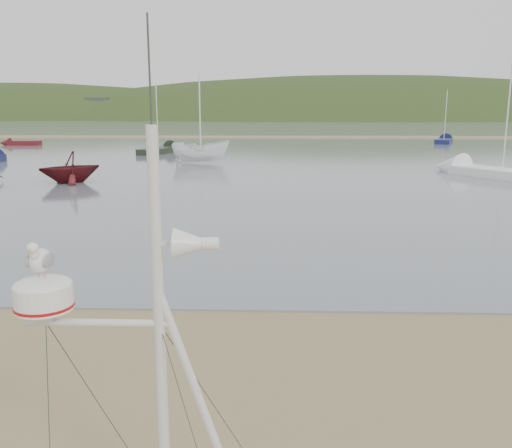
{
  "coord_description": "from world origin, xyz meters",
  "views": [
    {
      "loc": [
        2.7,
        -5.98,
        3.88
      ],
      "look_at": [
        2.46,
        1.0,
        2.39
      ],
      "focal_mm": 38.0,
      "sensor_mm": 36.0,
      "label": 1
    }
  ],
  "objects_px": {
    "sailboat_dark_mid": "(167,149)",
    "mast_rig": "(156,443)",
    "sailboat_blue_far": "(445,140)",
    "boat_white": "(200,134)",
    "boat_red": "(69,153)",
    "dinghy_red_far": "(16,143)",
    "sailboat_white_near": "(470,170)"
  },
  "relations": [
    {
      "from": "boat_white",
      "to": "sailboat_white_near",
      "type": "relative_size",
      "value": 0.54
    },
    {
      "from": "boat_red",
      "to": "sailboat_blue_far",
      "type": "xyz_separation_m",
      "value": [
        30.96,
        36.68,
        -1.32
      ]
    },
    {
      "from": "boat_red",
      "to": "sailboat_white_near",
      "type": "xyz_separation_m",
      "value": [
        22.66,
        4.69,
        -1.32
      ]
    },
    {
      "from": "boat_red",
      "to": "mast_rig",
      "type": "bearing_deg",
      "value": -15.32
    },
    {
      "from": "mast_rig",
      "to": "boat_white",
      "type": "relative_size",
      "value": 1.08
    },
    {
      "from": "sailboat_white_near",
      "to": "dinghy_red_far",
      "type": "bearing_deg",
      "value": 147.63
    },
    {
      "from": "sailboat_dark_mid",
      "to": "boat_red",
      "type": "bearing_deg",
      "value": -92.94
    },
    {
      "from": "boat_white",
      "to": "sailboat_dark_mid",
      "type": "height_order",
      "value": "sailboat_dark_mid"
    },
    {
      "from": "sailboat_blue_far",
      "to": "dinghy_red_far",
      "type": "distance_m",
      "value": 48.62
    },
    {
      "from": "sailboat_white_near",
      "to": "sailboat_dark_mid",
      "type": "bearing_deg",
      "value": 142.88
    },
    {
      "from": "sailboat_dark_mid",
      "to": "dinghy_red_far",
      "type": "bearing_deg",
      "value": 153.96
    },
    {
      "from": "mast_rig",
      "to": "boat_red",
      "type": "distance_m",
      "value": 26.2
    },
    {
      "from": "boat_red",
      "to": "sailboat_dark_mid",
      "type": "distance_m",
      "value": 21.09
    },
    {
      "from": "boat_red",
      "to": "dinghy_red_far",
      "type": "distance_m",
      "value": 34.56
    },
    {
      "from": "sailboat_blue_far",
      "to": "mast_rig",
      "type": "bearing_deg",
      "value": -109.09
    },
    {
      "from": "mast_rig",
      "to": "sailboat_blue_far",
      "type": "height_order",
      "value": "sailboat_blue_far"
    },
    {
      "from": "boat_white",
      "to": "sailboat_dark_mid",
      "type": "bearing_deg",
      "value": 24.1
    },
    {
      "from": "mast_rig",
      "to": "boat_red",
      "type": "relative_size",
      "value": 1.44
    },
    {
      "from": "sailboat_white_near",
      "to": "sailboat_dark_mid",
      "type": "height_order",
      "value": "sailboat_white_near"
    },
    {
      "from": "sailboat_dark_mid",
      "to": "mast_rig",
      "type": "bearing_deg",
      "value": -79.02
    },
    {
      "from": "sailboat_white_near",
      "to": "dinghy_red_far",
      "type": "relative_size",
      "value": 1.74
    },
    {
      "from": "boat_white",
      "to": "sailboat_white_near",
      "type": "bearing_deg",
      "value": -109.99
    },
    {
      "from": "mast_rig",
      "to": "boat_white",
      "type": "height_order",
      "value": "mast_rig"
    },
    {
      "from": "sailboat_blue_far",
      "to": "boat_white",
      "type": "bearing_deg",
      "value": -134.77
    },
    {
      "from": "boat_red",
      "to": "sailboat_white_near",
      "type": "height_order",
      "value": "sailboat_white_near"
    },
    {
      "from": "dinghy_red_far",
      "to": "sailboat_white_near",
      "type": "bearing_deg",
      "value": -32.37
    },
    {
      "from": "mast_rig",
      "to": "dinghy_red_far",
      "type": "height_order",
      "value": "mast_rig"
    },
    {
      "from": "boat_red",
      "to": "sailboat_blue_far",
      "type": "bearing_deg",
      "value": 102.38
    },
    {
      "from": "mast_rig",
      "to": "sailboat_dark_mid",
      "type": "height_order",
      "value": "sailboat_dark_mid"
    },
    {
      "from": "boat_red",
      "to": "dinghy_red_far",
      "type": "xyz_separation_m",
      "value": [
        -17.2,
        29.95,
        -1.33
      ]
    },
    {
      "from": "sailboat_white_near",
      "to": "sailboat_blue_far",
      "type": "bearing_deg",
      "value": 75.46
    },
    {
      "from": "sailboat_dark_mid",
      "to": "dinghy_red_far",
      "type": "height_order",
      "value": "sailboat_dark_mid"
    }
  ]
}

